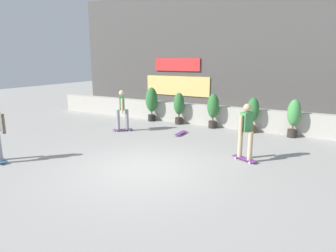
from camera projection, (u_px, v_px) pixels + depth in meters
ground_plane at (142, 169)px, 8.06m from camera, size 48.00×48.00×0.00m
planter_wall at (217, 116)px, 13.09m from camera, size 18.00×0.40×0.90m
building_backdrop at (244, 53)px, 15.89m from camera, size 20.00×2.08×6.50m
potted_plant_0 at (152, 101)px, 14.05m from camera, size 0.57×0.57×1.61m
potted_plant_1 at (179, 106)px, 13.39m from camera, size 0.48×0.48×1.44m
potted_plant_2 at (213, 108)px, 12.62m from camera, size 0.51×0.51×1.49m
potted_plant_3 at (253, 113)px, 11.84m from camera, size 0.48×0.48×1.43m
potted_plant_4 at (294, 116)px, 11.12m from camera, size 0.49×0.49×1.46m
skater_foreground at (122, 109)px, 12.05m from camera, size 0.75×0.65×1.70m
skater_by_wall_right at (246, 130)px, 8.51m from camera, size 0.81×0.52×1.70m
skateboard_near_camera at (181, 133)px, 11.68m from camera, size 0.20×0.80×0.08m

